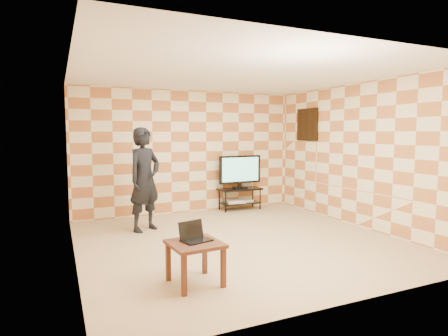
{
  "coord_description": "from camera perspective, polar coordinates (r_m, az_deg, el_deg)",
  "views": [
    {
      "loc": [
        -2.68,
        -5.38,
        1.77
      ],
      "look_at": [
        0.0,
        0.6,
        1.15
      ],
      "focal_mm": 30.0,
      "sensor_mm": 36.0,
      "label": 1
    }
  ],
  "objects": [
    {
      "name": "dvd_player",
      "position": [
        8.57,
        1.7,
        -5.12
      ],
      "size": [
        0.43,
        0.32,
        0.07
      ],
      "primitive_type": "cube",
      "rotation": [
        0.0,
        0.0,
        -0.08
      ],
      "color": "silver",
      "rests_on": "tv_stand"
    },
    {
      "name": "person",
      "position": [
        6.87,
        -12.0,
        -1.72
      ],
      "size": [
        0.81,
        0.73,
        1.87
      ],
      "primitive_type": "imported",
      "rotation": [
        0.0,
        0.0,
        0.52
      ],
      "color": "black",
      "rests_on": "floor"
    },
    {
      "name": "game_console",
      "position": [
        8.74,
        3.74,
        -5.0
      ],
      "size": [
        0.21,
        0.15,
        0.04
      ],
      "primitive_type": "cube",
      "rotation": [
        0.0,
        0.0,
        0.05
      ],
      "color": "silver",
      "rests_on": "tv_stand"
    },
    {
      "name": "wall_front",
      "position": [
        3.96,
        18.66,
        -0.95
      ],
      "size": [
        5.0,
        0.02,
        2.7
      ],
      "primitive_type": "cube",
      "color": "beige",
      "rests_on": "ground"
    },
    {
      "name": "wall_left",
      "position": [
        5.4,
        -22.15,
        0.56
      ],
      "size": [
        0.02,
        5.0,
        2.7
      ],
      "primitive_type": "cube",
      "color": "beige",
      "rests_on": "ground"
    },
    {
      "name": "tv",
      "position": [
        8.56,
        2.45,
        -0.33
      ],
      "size": [
        1.04,
        0.2,
        0.75
      ],
      "color": "black",
      "rests_on": "tv_stand"
    },
    {
      "name": "ceiling",
      "position": [
        6.08,
        2.38,
        14.19
      ],
      "size": [
        5.0,
        5.0,
        0.02
      ],
      "primitive_type": "cube",
      "color": "white",
      "rests_on": "wall_back"
    },
    {
      "name": "tv_stand",
      "position": [
        8.63,
        2.43,
        -3.97
      ],
      "size": [
        0.99,
        0.45,
        0.5
      ],
      "color": "black",
      "rests_on": "floor"
    },
    {
      "name": "wall_right",
      "position": [
        7.48,
        19.76,
        1.86
      ],
      "size": [
        0.02,
        5.0,
        2.7
      ],
      "primitive_type": "cube",
      "color": "beige",
      "rests_on": "ground"
    },
    {
      "name": "laptop",
      "position": [
        4.5,
        -4.53,
        -10.32
      ],
      "size": [
        0.39,
        0.34,
        0.22
      ],
      "color": "black",
      "rests_on": "side_table"
    },
    {
      "name": "wall_back",
      "position": [
        8.34,
        -5.34,
        2.48
      ],
      "size": [
        5.0,
        0.02,
        2.7
      ],
      "primitive_type": "cube",
      "color": "beige",
      "rests_on": "ground"
    },
    {
      "name": "side_table",
      "position": [
        4.47,
        -4.43,
        -12.29
      ],
      "size": [
        0.63,
        0.63,
        0.5
      ],
      "color": "#3D1F10",
      "rests_on": "floor"
    },
    {
      "name": "floor",
      "position": [
        6.27,
        2.28,
        -11.0
      ],
      "size": [
        5.0,
        5.0,
        0.0
      ],
      "primitive_type": "plane",
      "color": "tan",
      "rests_on": "ground"
    },
    {
      "name": "wall_art",
      "position": [
        8.64,
        12.56,
        6.46
      ],
      "size": [
        0.04,
        0.72,
        0.72
      ],
      "color": "black",
      "rests_on": "wall_right"
    }
  ]
}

